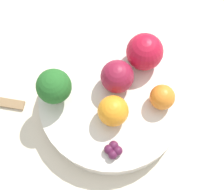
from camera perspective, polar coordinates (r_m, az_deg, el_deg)
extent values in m
plane|color=gray|center=(0.57, 0.00, -2.56)|extent=(6.00, 6.00, 0.00)
cube|color=beige|center=(0.56, 0.00, -2.23)|extent=(1.20, 1.20, 0.02)
cylinder|color=silver|center=(0.54, 0.00, -1.17)|extent=(0.24, 0.24, 0.04)
cylinder|color=#8CB76B|center=(0.52, -10.02, 0.27)|extent=(0.02, 0.02, 0.02)
sphere|color=#236023|center=(0.49, -10.58, 1.56)|extent=(0.06, 0.06, 0.06)
sphere|color=maroon|center=(0.50, 0.75, 3.45)|extent=(0.05, 0.05, 0.05)
sphere|color=#B7142D|center=(0.52, 5.99, 7.86)|extent=(0.06, 0.06, 0.06)
sphere|color=orange|center=(0.50, 9.18, -0.40)|extent=(0.04, 0.04, 0.04)
sphere|color=orange|center=(0.48, 0.21, -2.93)|extent=(0.05, 0.05, 0.05)
sphere|color=#511938|center=(0.48, 1.05, -10.15)|extent=(0.02, 0.02, 0.02)
sphere|color=#511938|center=(0.49, 0.29, -9.22)|extent=(0.02, 0.02, 0.02)
sphere|color=#511938|center=(0.48, -0.58, -9.92)|extent=(0.02, 0.02, 0.02)
sphere|color=#511938|center=(0.48, 0.14, -10.81)|extent=(0.02, 0.02, 0.02)
cube|color=olive|center=(0.58, -19.01, -1.34)|extent=(0.07, 0.03, 0.01)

